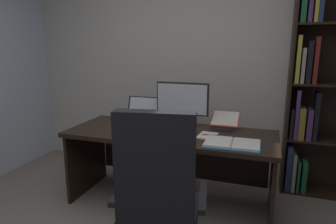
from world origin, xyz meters
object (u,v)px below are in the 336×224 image
keyboard (170,135)px  notepad (208,136)px  computer_mouse (138,131)px  open_binder (232,143)px  pen (210,135)px  office_chair (158,206)px  bookshelf (329,88)px  desk (173,148)px  laptop (140,117)px  reading_stand_with_book (225,121)px  monitor (182,104)px

keyboard → notepad: size_ratio=2.00×
computer_mouse → open_binder: computer_mouse is taller
open_binder → pen: bearing=141.1°
office_chair → open_binder: bearing=50.8°
bookshelf → notepad: bearing=-144.5°
keyboard → computer_mouse: (-0.30, 0.00, 0.01)m
open_binder → notepad: size_ratio=2.12×
office_chair → open_binder: (0.38, 0.67, 0.25)m
desk → laptop: laptop is taller
pen → office_chair: bearing=-101.3°
bookshelf → reading_stand_with_book: size_ratio=8.54×
monitor → reading_stand_with_book: bearing=6.4°
bookshelf → monitor: bookshelf is taller
pen → computer_mouse: bearing=-169.7°
laptop → office_chair: bearing=-60.7°
desk → open_binder: size_ratio=4.25×
bookshelf → monitor: 1.43m
monitor → reading_stand_with_book: size_ratio=1.97×
keyboard → computer_mouse: size_ratio=4.04×
computer_mouse → bookshelf: bearing=27.4°
open_binder → office_chair: bearing=-120.4°
open_binder → pen: (-0.21, 0.16, 0.00)m
laptop → notepad: bearing=-19.6°
reading_stand_with_book → office_chair: bearing=-102.4°
bookshelf → monitor: bearing=-160.6°
monitor → laptop: monitor is taller
bookshelf → office_chair: bookshelf is taller
reading_stand_with_book → notepad: size_ratio=1.25×
keyboard → reading_stand_with_book: reading_stand_with_book is taller
office_chair → monitor: size_ratio=2.17×
desk → reading_stand_with_book: size_ratio=7.19×
bookshelf → reading_stand_with_book: 1.06m
computer_mouse → notepad: 0.62m
bookshelf → laptop: bookshelf is taller
keyboard → desk: bearing=100.6°
open_binder → pen: open_binder is taller
computer_mouse → reading_stand_with_book: reading_stand_with_book is taller
laptop → reading_stand_with_book: (0.87, 0.04, 0.02)m
monitor → desk: bearing=-104.0°
office_chair → pen: office_chair is taller
desk → office_chair: bearing=-77.8°
bookshelf → office_chair: (-1.18, -1.57, -0.61)m
computer_mouse → open_binder: bearing=-3.4°
laptop → keyboard: size_ratio=0.85×
office_chair → computer_mouse: 0.89m
reading_stand_with_book → open_binder: size_ratio=0.59×
office_chair → laptop: office_chair is taller
computer_mouse → reading_stand_with_book: bearing=30.8°
keyboard → notepad: 0.33m
office_chair → reading_stand_with_book: 1.21m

